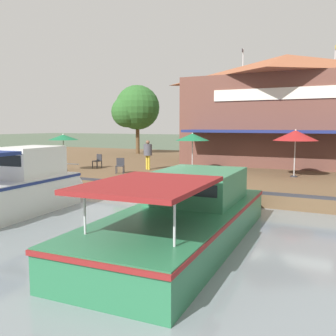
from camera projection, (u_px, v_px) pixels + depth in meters
ground_plane at (163, 200)px, 16.36m from camera, size 220.00×220.00×0.00m
quay_deck at (235, 168)px, 26.11m from camera, size 22.00×56.00×0.60m
quay_edge_fender at (164, 185)px, 16.37m from camera, size 0.20×50.40×0.10m
waterfront_restaurant at (285, 108)px, 26.41m from camera, size 10.76×13.01×8.22m
patio_umbrella_mid_patio_left at (192, 137)px, 21.89m from camera, size 1.96×1.96×2.23m
patio_umbrella_by_entrance at (63, 137)px, 21.73m from camera, size 1.71×1.71×2.16m
patio_umbrella_back_row at (295, 135)px, 19.09m from camera, size 2.24×2.24×2.45m
cafe_chair_far_corner_seat at (98, 160)px, 23.52m from camera, size 0.51×0.51×0.85m
cafe_chair_facing_river at (17, 159)px, 24.00m from camera, size 0.55×0.55×0.85m
cafe_chair_beside_entrance at (120, 165)px, 20.74m from camera, size 0.59×0.59×0.85m
person_at_quay_edge at (148, 151)px, 22.47m from camera, size 0.50×0.50×1.77m
motorboat_outer_channel at (193, 212)px, 10.86m from camera, size 9.60×3.30×1.93m
motorboat_nearest_quay at (25, 187)px, 13.84m from camera, size 6.39×2.48×2.38m
tree_upstream_bank at (233, 98)px, 31.25m from camera, size 4.33×4.13×7.15m
tree_downstream_bank at (135, 109)px, 34.90m from camera, size 4.35×4.15×6.40m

